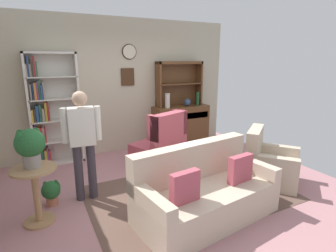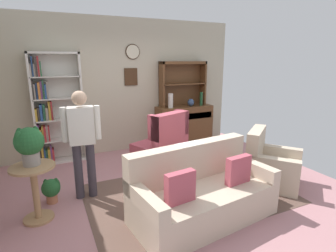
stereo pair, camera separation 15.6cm
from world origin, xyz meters
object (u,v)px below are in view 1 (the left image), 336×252
(bookshelf, at_px, (50,111))
(coffee_table, at_px, (179,170))
(potted_plant_large, at_px, (30,145))
(potted_plant_small, at_px, (51,191))
(sideboard_hutch, at_px, (179,78))
(person_reading, at_px, (83,138))
(sideboard, at_px, (181,123))
(bottle_wine, at_px, (198,99))
(wingback_chair, at_px, (161,147))
(book_stack, at_px, (172,166))
(plant_stand, at_px, (36,189))
(vase_tall, at_px, (167,101))
(vase_round, at_px, (187,102))
(armchair_floral, at_px, (269,165))
(couch_floral, at_px, (204,193))

(bookshelf, height_order, coffee_table, bookshelf)
(potted_plant_large, bearing_deg, potted_plant_small, 61.60)
(sideboard_hutch, bearing_deg, person_reading, -145.42)
(sideboard, relative_size, coffee_table, 1.62)
(bottle_wine, distance_m, coffee_table, 2.61)
(sideboard, distance_m, potted_plant_small, 3.34)
(wingback_chair, bearing_deg, bottle_wine, 33.34)
(book_stack, bearing_deg, sideboard_hutch, 58.58)
(plant_stand, bearing_deg, wingback_chair, 23.80)
(vase_tall, relative_size, bottle_wine, 1.02)
(sideboard, relative_size, bottle_wine, 4.15)
(vase_round, bearing_deg, wingback_chair, -140.29)
(armchair_floral, distance_m, coffee_table, 1.53)
(vase_tall, relative_size, armchair_floral, 0.30)
(couch_floral, height_order, armchair_floral, couch_floral)
(wingback_chair, xyz_separation_m, potted_plant_small, (-1.95, -0.56, -0.18))
(armchair_floral, distance_m, potted_plant_small, 3.34)
(plant_stand, distance_m, coffee_table, 1.93)
(couch_floral, relative_size, potted_plant_large, 4.05)
(potted_plant_small, bearing_deg, plant_stand, -115.06)
(coffee_table, bearing_deg, bookshelf, 126.60)
(potted_plant_small, xyz_separation_m, person_reading, (0.47, -0.03, 0.70))
(sideboard_hutch, distance_m, bottle_wine, 0.65)
(bottle_wine, distance_m, person_reading, 3.24)
(vase_round, xyz_separation_m, wingback_chair, (-1.12, -0.93, -0.62))
(vase_tall, distance_m, coffee_table, 2.24)
(sideboard_hutch, distance_m, vase_tall, 0.65)
(plant_stand, xyz_separation_m, potted_plant_small, (0.17, 0.37, -0.24))
(bookshelf, distance_m, bottle_wine, 3.16)
(vase_round, relative_size, couch_floral, 0.09)
(plant_stand, xyz_separation_m, coffee_table, (1.92, -0.10, -0.09))
(sideboard_hutch, height_order, couch_floral, sideboard_hutch)
(vase_round, bearing_deg, potted_plant_small, -154.01)
(vase_round, bearing_deg, book_stack, -126.14)
(sideboard, distance_m, coffee_table, 2.36)
(sideboard, height_order, potted_plant_large, potted_plant_large)
(wingback_chair, xyz_separation_m, person_reading, (-1.48, -0.60, 0.52))
(bottle_wine, xyz_separation_m, potted_plant_large, (-3.51, -1.80, -0.08))
(wingback_chair, distance_m, book_stack, 1.11)
(bottle_wine, bearing_deg, wingback_chair, -146.66)
(bookshelf, height_order, potted_plant_small, bookshelf)
(couch_floral, relative_size, armchair_floral, 1.76)
(person_reading, distance_m, coffee_table, 1.46)
(sideboard_hutch, distance_m, couch_floral, 3.34)
(sideboard, height_order, sideboard_hutch, sideboard_hutch)
(potted_plant_large, bearing_deg, wingback_chair, 22.77)
(bookshelf, distance_m, vase_round, 2.90)
(sideboard, relative_size, armchair_floral, 1.21)
(couch_floral, bearing_deg, potted_plant_large, 155.99)
(vase_tall, height_order, vase_round, vase_tall)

